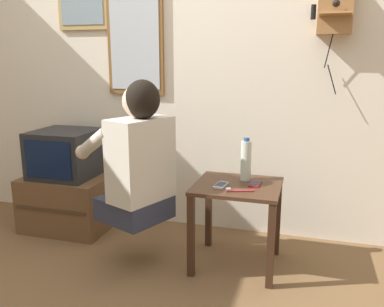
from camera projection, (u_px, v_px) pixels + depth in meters
ground_plane at (115, 300)px, 2.19m from camera, size 14.00×14.00×0.00m
wall_back at (179, 58)px, 2.96m from camera, size 6.80×0.05×2.55m
side_table at (237, 202)px, 2.48m from camera, size 0.51×0.48×0.53m
person at (138, 158)px, 2.41m from camera, size 0.60×0.54×0.85m
tv_stand at (69, 202)px, 3.09m from camera, size 0.63×0.47×0.41m
television at (66, 153)px, 3.02m from camera, size 0.45×0.43×0.35m
wall_phone_antique at (335, 7)px, 2.52m from camera, size 0.25×0.19×0.73m
wall_mirror at (135, 44)px, 2.98m from camera, size 0.44×0.03×0.73m
cell_phone_held at (221, 185)px, 2.42m from camera, size 0.07×0.13×0.01m
cell_phone_spare at (255, 184)px, 2.44m from camera, size 0.07×0.13×0.01m
water_bottle at (246, 160)px, 2.52m from camera, size 0.07×0.07×0.27m
toothbrush at (238, 190)px, 2.32m from camera, size 0.16×0.06×0.02m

